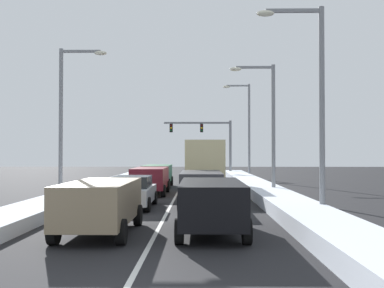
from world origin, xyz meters
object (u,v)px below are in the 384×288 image
object	(u,v)px
street_lamp_right_near	(313,92)
street_lamp_right_mid	(267,117)
suv_charcoal_right_lane_second	(201,185)
sedan_silver_center_lane_second	(133,192)
box_truck_right_lane_third	(204,164)
sedan_navy_right_lane_fourth	(201,175)
traffic_light_gantry	(209,136)
street_lamp_left_mid	(67,109)
suv_maroon_center_lane_third	(150,178)
street_lamp_right_far	(246,123)
suv_tan_center_lane_nearest	(101,202)
suv_green_center_lane_fourth	(157,174)
suv_black_right_lane_nearest	(211,202)

from	to	relation	value
street_lamp_right_near	street_lamp_right_mid	world-z (taller)	street_lamp_right_near
suv_charcoal_right_lane_second	sedan_silver_center_lane_second	size ratio (longest dim) A/B	1.09
box_truck_right_lane_third	sedan_navy_right_lane_fourth	distance (m)	7.72
traffic_light_gantry	street_lamp_left_mid	xyz separation A→B (m)	(-8.49, -25.08, 0.51)
suv_maroon_center_lane_third	street_lamp_right_far	world-z (taller)	street_lamp_right_far
suv_tan_center_lane_nearest	box_truck_right_lane_third	bearing A→B (deg)	76.78
street_lamp_right_far	street_lamp_left_mid	xyz separation A→B (m)	(-11.86, -18.65, -0.46)
suv_charcoal_right_lane_second	suv_green_center_lane_fourth	bearing A→B (deg)	105.19
suv_green_center_lane_fourth	street_lamp_right_far	world-z (taller)	street_lamp_right_far
suv_black_right_lane_nearest	sedan_silver_center_lane_second	size ratio (longest dim) A/B	1.09
box_truck_right_lane_third	sedan_navy_right_lane_fourth	size ratio (longest dim) A/B	1.60
suv_tan_center_lane_nearest	street_lamp_right_mid	bearing A→B (deg)	59.03
suv_charcoal_right_lane_second	suv_tan_center_lane_nearest	size ratio (longest dim) A/B	1.00
suv_tan_center_lane_nearest	suv_black_right_lane_nearest	bearing A→B (deg)	1.92
suv_green_center_lane_fourth	street_lamp_right_mid	distance (m)	11.03
sedan_navy_right_lane_fourth	street_lamp_right_mid	bearing A→B (deg)	-70.29
street_lamp_right_far	suv_charcoal_right_lane_second	bearing A→B (deg)	-101.66
suv_tan_center_lane_nearest	street_lamp_left_mid	xyz separation A→B (m)	(-4.17, 10.37, 3.99)
box_truck_right_lane_third	traffic_light_gantry	world-z (taller)	traffic_light_gantry
box_truck_right_lane_third	street_lamp_right_far	world-z (taller)	street_lamp_right_far
suv_charcoal_right_lane_second	traffic_light_gantry	bearing A→B (deg)	87.81
street_lamp_left_mid	street_lamp_right_mid	bearing A→B (deg)	7.48
suv_black_right_lane_nearest	sedan_navy_right_lane_fourth	distance (m)	22.41
suv_black_right_lane_nearest	traffic_light_gantry	xyz separation A→B (m)	(0.78, 35.34, 3.48)
suv_green_center_lane_fourth	street_lamp_right_near	size ratio (longest dim) A/B	0.59
suv_green_center_lane_fourth	suv_maroon_center_lane_third	bearing A→B (deg)	-88.91
suv_tan_center_lane_nearest	suv_maroon_center_lane_third	world-z (taller)	same
box_truck_right_lane_third	street_lamp_right_mid	size ratio (longest dim) A/B	0.93
street_lamp_right_mid	suv_maroon_center_lane_third	bearing A→B (deg)	166.46
suv_charcoal_right_lane_second	street_lamp_left_mid	bearing A→B (deg)	158.79
suv_black_right_lane_nearest	suv_maroon_center_lane_third	distance (m)	13.85
suv_charcoal_right_lane_second	street_lamp_right_near	bearing A→B (deg)	-44.16
suv_tan_center_lane_nearest	street_lamp_right_mid	distance (m)	14.30
street_lamp_right_near	street_lamp_right_mid	bearing A→B (deg)	93.23
box_truck_right_lane_third	suv_green_center_lane_fourth	size ratio (longest dim) A/B	1.47
suv_tan_center_lane_nearest	street_lamp_right_far	size ratio (longest dim) A/B	0.53
sedan_navy_right_lane_fourth	street_lamp_right_far	world-z (taller)	street_lamp_right_far
suv_charcoal_right_lane_second	street_lamp_right_mid	size ratio (longest dim) A/B	0.63
suv_black_right_lane_nearest	box_truck_right_lane_third	world-z (taller)	box_truck_right_lane_third
box_truck_right_lane_third	suv_black_right_lane_nearest	bearing A→B (deg)	-89.86
suv_green_center_lane_fourth	sedan_silver_center_lane_second	bearing A→B (deg)	-89.95
sedan_navy_right_lane_fourth	street_lamp_left_mid	distance (m)	14.88
suv_charcoal_right_lane_second	box_truck_right_lane_third	distance (m)	7.45
street_lamp_right_mid	street_lamp_left_mid	xyz separation A→B (m)	(-11.29, -1.48, 0.33)
suv_green_center_lane_fourth	traffic_light_gantry	world-z (taller)	traffic_light_gantry
suv_charcoal_right_lane_second	street_lamp_right_near	world-z (taller)	street_lamp_right_near
box_truck_right_lane_third	suv_charcoal_right_lane_second	bearing A→B (deg)	-91.95
suv_tan_center_lane_nearest	suv_maroon_center_lane_third	distance (m)	13.54
suv_maroon_center_lane_third	suv_charcoal_right_lane_second	bearing A→B (deg)	-62.59
suv_black_right_lane_nearest	street_lamp_right_near	world-z (taller)	street_lamp_right_near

